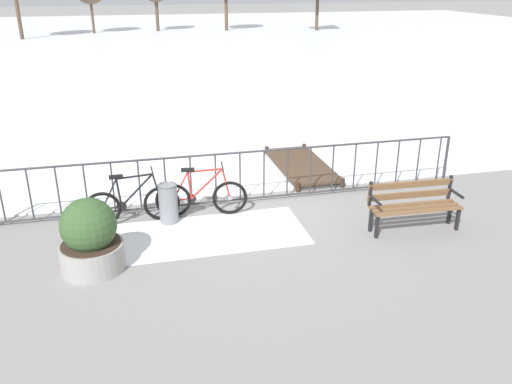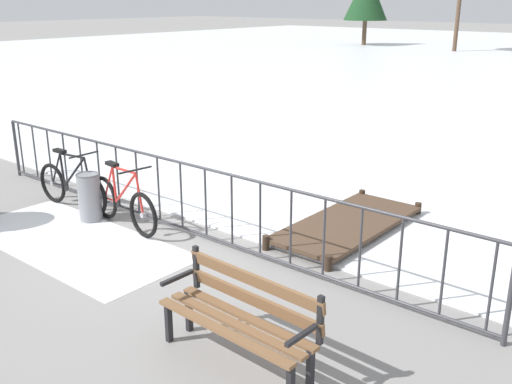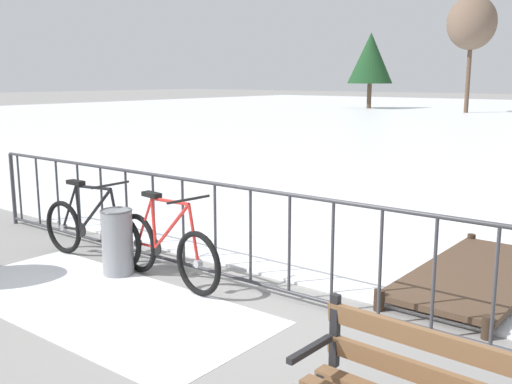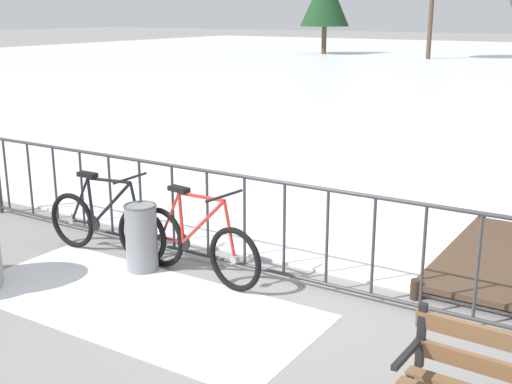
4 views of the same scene
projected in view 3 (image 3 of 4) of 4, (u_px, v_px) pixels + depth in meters
ground_plane at (251, 289)px, 6.09m from camera, size 160.00×160.00×0.00m
snow_patch at (98, 302)px, 5.73m from camera, size 3.57×1.57×0.01m
railing_fence at (250, 236)px, 5.98m from camera, size 9.06×0.06×1.07m
bicycle_near_railing at (166, 249)px, 6.21m from camera, size 1.70×0.52×0.97m
bicycle_second at (90, 231)px, 6.96m from camera, size 1.71×0.52×0.97m
trash_bin at (117, 241)px, 6.48m from camera, size 0.35×0.35×0.73m
wooden_dock at (478, 274)px, 6.18m from camera, size 1.10×2.64×0.20m
tree_far_west at (472, 23)px, 35.31m from camera, size 2.90×2.90×6.96m
tree_east_mid at (370, 58)px, 40.75m from camera, size 3.10×3.10×5.19m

